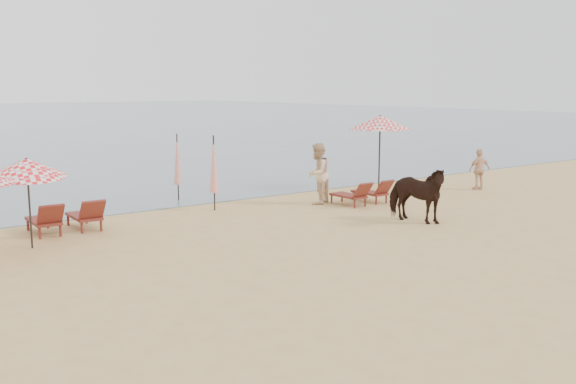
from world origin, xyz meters
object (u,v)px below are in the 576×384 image
Objects in this scene: beachgoer_right_a at (318,174)px; lounger_cluster_left at (66,217)px; umbrella_closed_right at (214,164)px; beachgoer_right_b at (479,169)px; lounger_cluster_right at (363,193)px; cow at (416,194)px; umbrella_open_right at (380,122)px; umbrella_closed_left at (177,160)px; umbrella_open_left_b at (27,167)px.

lounger_cluster_left is at bearing -30.51° from beachgoer_right_a.
umbrella_closed_right is at bearing 5.48° from lounger_cluster_left.
beachgoer_right_a reaches higher than beachgoer_right_b.
lounger_cluster_right is 3.04m from cow.
lounger_cluster_right is at bearing -23.44° from umbrella_closed_right.
umbrella_closed_right reaches higher than beachgoer_right_a.
umbrella_open_right is 1.23× the size of umbrella_closed_left.
cow is (-3.25, -4.82, -1.68)m from umbrella_open_right.
cow is (3.66, -4.83, -0.62)m from umbrella_closed_right.
beachgoer_right_a is (-1.16, 0.92, 0.61)m from lounger_cluster_right.
lounger_cluster_left is 11.71m from umbrella_open_right.
umbrella_closed_left is (-4.51, 4.15, 0.99)m from lounger_cluster_right.
umbrella_open_left_b is 9.10m from beachgoer_right_a.
beachgoer_right_b is (6.21, 2.63, -0.04)m from cow.
beachgoer_right_a reaches higher than lounger_cluster_left.
beachgoer_right_b is at bearing 8.98° from cow.
umbrella_open_right is (2.51, 1.89, 2.09)m from lounger_cluster_right.
umbrella_closed_right is 10.14m from beachgoer_right_b.
umbrella_open_right reaches higher than umbrella_closed_right.
cow is 1.25× the size of beachgoer_right_b.
umbrella_open_left_b is 0.99× the size of umbrella_closed_left.
lounger_cluster_left is at bearing 7.28° from beachgoer_right_b.
beachgoer_right_a is at bearing -43.95° from umbrella_closed_left.
umbrella_open_left_b is 1.12× the size of beachgoer_right_a.
beachgoer_right_b is at bearing -23.99° from umbrella_closed_left.
cow reaches higher than lounger_cluster_right.
beachgoer_right_b reaches higher than lounger_cluster_right.
lounger_cluster_right is at bearing -8.88° from lounger_cluster_left.
umbrella_closed_right is (-4.40, 1.91, 1.04)m from lounger_cluster_right.
umbrella_closed_left reaches higher than umbrella_open_left_b.
umbrella_open_right reaches higher than lounger_cluster_left.
umbrella_open_left_b reaches higher than lounger_cluster_left.
umbrella_open_left_b is at bearing 12.13° from beachgoer_right_b.
umbrella_open_right is (11.53, 0.37, 2.06)m from lounger_cluster_left.
lounger_cluster_left is 7.90m from beachgoer_right_a.
umbrella_closed_right is at bearing -87.23° from umbrella_closed_left.
umbrella_open_left_b is 6.02m from umbrella_closed_right.
umbrella_closed_left is at bearing 92.77° from umbrella_closed_right.
umbrella_closed_left is at bearing -70.06° from beachgoer_right_a.
beachgoer_right_b is (9.87, -2.20, -0.67)m from umbrella_closed_right.
umbrella_closed_left is 2.24m from umbrella_closed_right.
beachgoer_right_b is (9.98, -4.44, -0.62)m from umbrella_closed_left.
umbrella_closed_left is 4.67m from beachgoer_right_a.
umbrella_closed_left is 0.97× the size of umbrella_closed_right.
umbrella_open_left_b is 0.96× the size of umbrella_closed_right.
lounger_cluster_left is at bearing -176.79° from umbrella_open_right.
beachgoer_right_b is at bearing -6.43° from lounger_cluster_left.
umbrella_open_left_b is at bearing -134.10° from lounger_cluster_left.
beachgoer_right_a reaches higher than lounger_cluster_right.
umbrella_open_left_b reaches higher than beachgoer_right_a.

